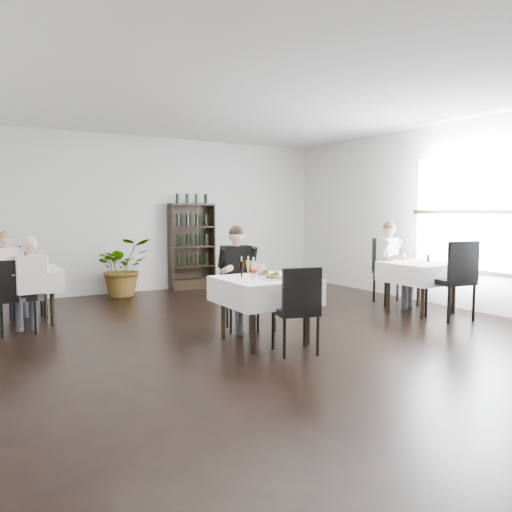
{
  "coord_description": "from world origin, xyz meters",
  "views": [
    {
      "loc": [
        -3.33,
        -5.0,
        1.54
      ],
      "look_at": [
        -0.3,
        0.2,
        1.01
      ],
      "focal_mm": 35.0,
      "sensor_mm": 36.0,
      "label": 1
    }
  ],
  "objects_px": {
    "main_table": "(265,290)",
    "potted_tree": "(123,267)",
    "wine_shelf": "(192,247)",
    "diner_main": "(238,270)"
  },
  "relations": [
    {
      "from": "wine_shelf",
      "to": "main_table",
      "type": "distance_m",
      "value": 4.41
    },
    {
      "from": "diner_main",
      "to": "potted_tree",
      "type": "bearing_deg",
      "value": 99.7
    },
    {
      "from": "wine_shelf",
      "to": "potted_tree",
      "type": "xyz_separation_m",
      "value": [
        -1.46,
        -0.23,
        -0.31
      ]
    },
    {
      "from": "potted_tree",
      "to": "diner_main",
      "type": "height_order",
      "value": "diner_main"
    },
    {
      "from": "main_table",
      "to": "potted_tree",
      "type": "bearing_deg",
      "value": 97.78
    },
    {
      "from": "main_table",
      "to": "potted_tree",
      "type": "relative_size",
      "value": 0.96
    },
    {
      "from": "main_table",
      "to": "diner_main",
      "type": "distance_m",
      "value": 0.72
    },
    {
      "from": "wine_shelf",
      "to": "potted_tree",
      "type": "height_order",
      "value": "wine_shelf"
    },
    {
      "from": "wine_shelf",
      "to": "main_table",
      "type": "relative_size",
      "value": 1.7
    },
    {
      "from": "wine_shelf",
      "to": "potted_tree",
      "type": "relative_size",
      "value": 1.62
    }
  ]
}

